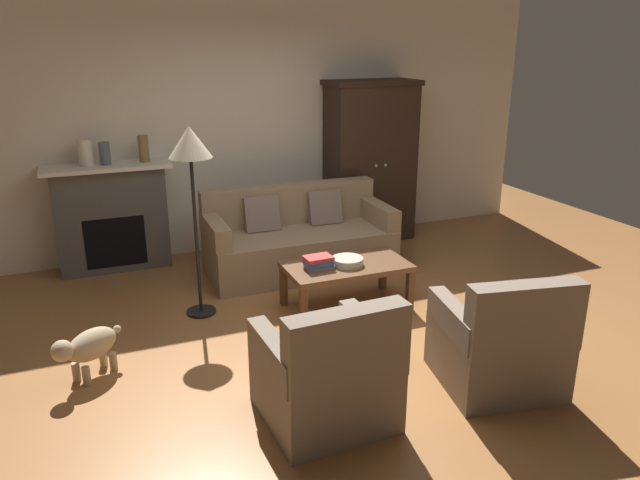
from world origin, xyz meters
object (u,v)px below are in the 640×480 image
armchair_near_right (500,345)px  mantel_vase_cream (85,153)px  couch (298,241)px  floor_lamp (191,154)px  fruit_bowl (348,261)px  armchair_near_left (328,377)px  mantel_vase_bronze (144,149)px  dog (88,347)px  coffee_table (346,269)px  book_stack (318,262)px  mantel_vase_slate (105,153)px  fireplace (112,216)px  armoire (370,161)px

armchair_near_right → mantel_vase_cream: bearing=126.0°
couch → floor_lamp: floor_lamp is taller
fruit_bowl → armchair_near_left: (-0.82, -1.50, -0.14)m
mantel_vase_cream → mantel_vase_bronze: (0.56, 0.00, 0.00)m
mantel_vase_cream → dog: bearing=-94.4°
couch → mantel_vase_cream: (-1.96, 0.76, 0.94)m
floor_lamp → coffee_table: bearing=-16.6°
book_stack → mantel_vase_slate: bearing=131.0°
armchair_near_right → dog: bearing=155.7°
mantel_vase_cream → armchair_near_right: bearing=-54.0°
floor_lamp → fireplace: bearing=112.5°
fruit_bowl → dog: size_ratio=0.58×
floor_lamp → dog: bearing=-140.8°
fruit_bowl → armchair_near_left: bearing=-118.7°
armchair_near_right → floor_lamp: size_ratio=0.54×
armchair_near_left → couch: bearing=73.8°
couch → dog: (-2.13, -1.45, -0.07)m
floor_lamp → armchair_near_right: bearing=-49.3°
armoire → coffee_table: armoire is taller
mantel_vase_slate → fruit_bowl: bearing=-44.8°
coffee_table → mantel_vase_bronze: bearing=129.2°
dog → armoire: bearing=33.2°
armchair_near_left → armchair_near_right: 1.27m
armoire → mantel_vase_cream: bearing=178.9°
armchair_near_left → fireplace: bearing=107.1°
dog → fireplace: bearing=81.1°
fireplace → mantel_vase_cream: 0.71m
armchair_near_right → floor_lamp: 2.83m
couch → floor_lamp: bearing=-150.1°
mantel_vase_bronze → floor_lamp: bearing=-81.2°
armoire → book_stack: 2.28m
fruit_bowl → mantel_vase_bronze: (-1.47, 1.84, 0.80)m
fireplace → mantel_vase_slate: mantel_vase_slate is taller
mantel_vase_slate → armoire: bearing=-1.2°
armchair_near_left → dog: (-1.38, 1.12, -0.07)m
mantel_vase_cream → mantel_vase_slate: (0.18, 0.00, -0.02)m
fireplace → armoire: size_ratio=0.67×
dog → book_stack: bearing=11.6°
couch → mantel_vase_slate: mantel_vase_slate is taller
fireplace → armchair_near_right: (2.30, -3.43, -0.25)m
mantel_vase_cream → couch: bearing=-21.2°
fruit_bowl → armchair_near_right: (0.45, -1.57, -0.14)m
fruit_bowl → armchair_near_left: armchair_near_left is taller
fireplace → armchair_near_right: size_ratio=1.40×
floor_lamp → dog: (-0.95, -0.78, -1.19)m
fireplace → armchair_near_left: size_ratio=1.43×
fireplace → floor_lamp: 1.80m
fruit_bowl → armchair_near_left: 1.71m
armchair_near_left → dog: 1.78m
couch → armchair_near_left: (-0.75, -2.57, -0.00)m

